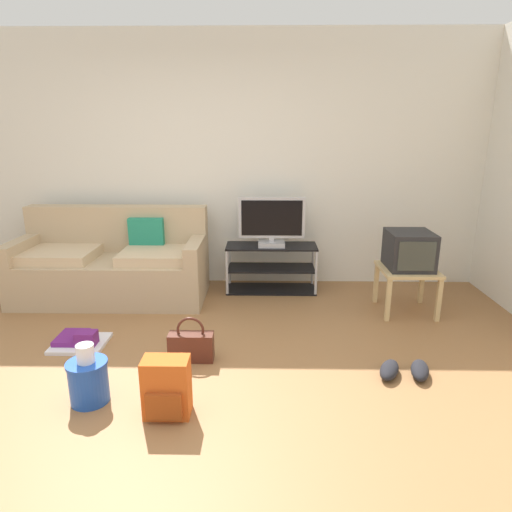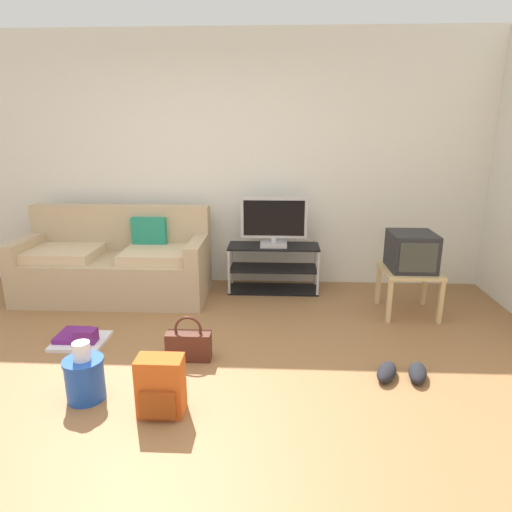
# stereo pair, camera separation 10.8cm
# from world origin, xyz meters

# --- Properties ---
(ground_plane) EXTENTS (9.00, 9.80, 0.02)m
(ground_plane) POSITION_xyz_m (0.00, 0.00, -0.01)
(ground_plane) COLOR olive
(wall_back) EXTENTS (9.00, 0.10, 2.70)m
(wall_back) POSITION_xyz_m (0.00, 2.45, 1.35)
(wall_back) COLOR silver
(wall_back) RESTS_ON ground_plane
(couch) EXTENTS (1.91, 0.82, 0.92)m
(couch) POSITION_xyz_m (-0.93, 1.88, 0.34)
(couch) COLOR tan
(couch) RESTS_ON ground_plane
(tv_stand) EXTENTS (0.97, 0.37, 0.51)m
(tv_stand) POSITION_xyz_m (0.71, 2.10, 0.25)
(tv_stand) COLOR black
(tv_stand) RESTS_ON ground_plane
(flat_tv) EXTENTS (0.69, 0.22, 0.52)m
(flat_tv) POSITION_xyz_m (0.71, 2.08, 0.76)
(flat_tv) COLOR #B2B2B7
(flat_tv) RESTS_ON tv_stand
(side_table) EXTENTS (0.52, 0.52, 0.44)m
(side_table) POSITION_xyz_m (1.99, 1.53, 0.37)
(side_table) COLOR tan
(side_table) RESTS_ON ground_plane
(crt_tv) EXTENTS (0.40, 0.44, 0.35)m
(crt_tv) POSITION_xyz_m (1.99, 1.55, 0.61)
(crt_tv) COLOR #232326
(crt_tv) RESTS_ON side_table
(backpack) EXTENTS (0.28, 0.24, 0.38)m
(backpack) POSITION_xyz_m (0.04, -0.13, 0.19)
(backpack) COLOR #CC561E
(backpack) RESTS_ON ground_plane
(handbag) EXTENTS (0.34, 0.13, 0.35)m
(handbag) POSITION_xyz_m (0.08, 0.55, 0.12)
(handbag) COLOR #4C2319
(handbag) RESTS_ON ground_plane
(cleaning_bucket) EXTENTS (0.26, 0.26, 0.40)m
(cleaning_bucket) POSITION_xyz_m (-0.50, -0.00, 0.17)
(cleaning_bucket) COLOR blue
(cleaning_bucket) RESTS_ON ground_plane
(sneakers_pair) EXTENTS (0.43, 0.31, 0.09)m
(sneakers_pair) POSITION_xyz_m (1.64, 0.35, 0.04)
(sneakers_pair) COLOR black
(sneakers_pair) RESTS_ON ground_plane
(floor_tray) EXTENTS (0.42, 0.37, 0.14)m
(floor_tray) POSITION_xyz_m (-0.88, 0.77, 0.04)
(floor_tray) COLOR silver
(floor_tray) RESTS_ON ground_plane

